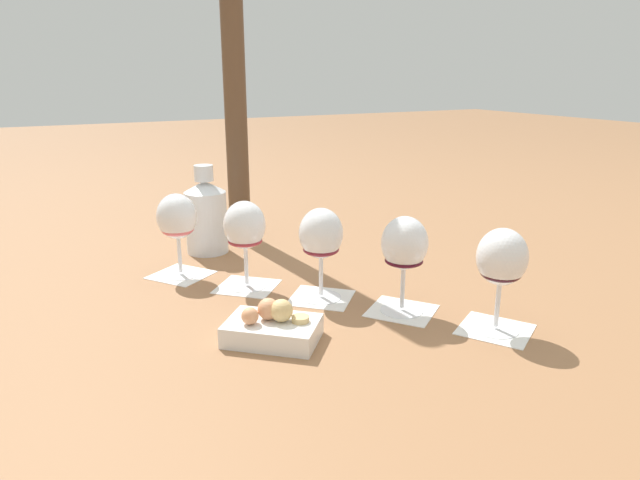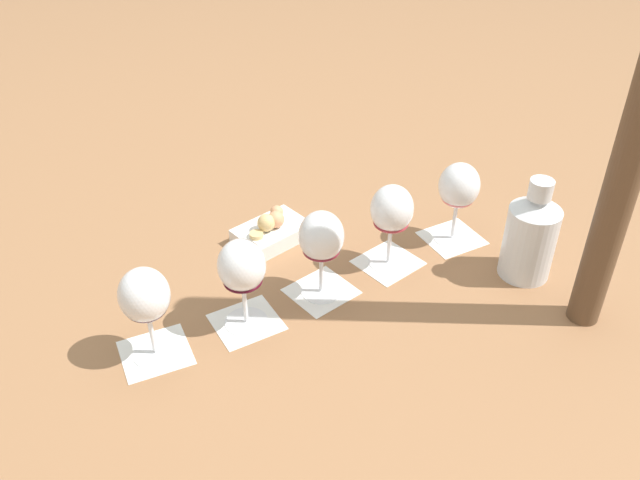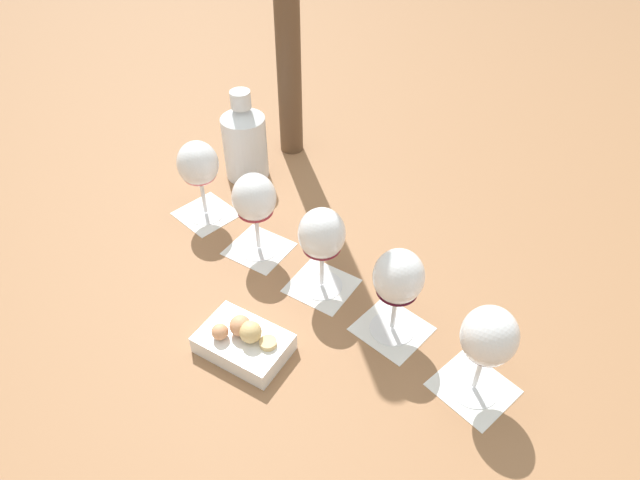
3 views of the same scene
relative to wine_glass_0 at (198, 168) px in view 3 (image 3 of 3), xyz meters
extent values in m
plane|color=#936642|center=(0.24, 0.20, -0.12)|extent=(8.00, 8.00, 0.00)
cube|color=white|center=(0.00, 0.00, -0.11)|extent=(0.15, 0.15, 0.00)
cube|color=white|center=(0.12, 0.10, -0.11)|extent=(0.15, 0.15, 0.00)
cube|color=white|center=(0.25, 0.19, -0.11)|extent=(0.15, 0.15, 0.00)
cube|color=white|center=(0.36, 0.30, -0.11)|extent=(0.15, 0.15, 0.00)
cube|color=white|center=(0.49, 0.39, -0.11)|extent=(0.15, 0.15, 0.00)
cylinder|color=white|center=(0.00, 0.00, -0.11)|extent=(0.07, 0.07, 0.01)
cylinder|color=white|center=(0.00, 0.00, -0.07)|extent=(0.01, 0.01, 0.08)
ellipsoid|color=white|center=(0.00, 0.00, 0.01)|extent=(0.08, 0.08, 0.09)
ellipsoid|color=#DA5F6A|center=(0.00, 0.00, -0.02)|extent=(0.07, 0.07, 0.03)
cylinder|color=white|center=(0.12, 0.10, -0.11)|extent=(0.07, 0.07, 0.01)
cylinder|color=white|center=(0.12, 0.10, -0.07)|extent=(0.01, 0.01, 0.08)
ellipsoid|color=white|center=(0.12, 0.10, 0.01)|extent=(0.08, 0.08, 0.09)
ellipsoid|color=#A22D37|center=(0.12, 0.10, -0.02)|extent=(0.07, 0.07, 0.02)
cylinder|color=white|center=(0.25, 0.19, -0.11)|extent=(0.07, 0.07, 0.01)
cylinder|color=white|center=(0.25, 0.19, -0.07)|extent=(0.01, 0.01, 0.08)
ellipsoid|color=white|center=(0.25, 0.19, 0.01)|extent=(0.08, 0.08, 0.09)
ellipsoid|color=maroon|center=(0.25, 0.19, -0.02)|extent=(0.07, 0.07, 0.02)
cylinder|color=white|center=(0.36, 0.30, -0.11)|extent=(0.07, 0.07, 0.01)
cylinder|color=white|center=(0.36, 0.30, -0.07)|extent=(0.01, 0.01, 0.08)
ellipsoid|color=white|center=(0.36, 0.30, 0.01)|extent=(0.08, 0.08, 0.09)
ellipsoid|color=#430B1A|center=(0.36, 0.30, -0.02)|extent=(0.07, 0.07, 0.02)
cylinder|color=white|center=(0.49, 0.39, -0.11)|extent=(0.07, 0.07, 0.01)
cylinder|color=white|center=(0.49, 0.39, -0.07)|extent=(0.01, 0.01, 0.08)
ellipsoid|color=white|center=(0.49, 0.39, 0.01)|extent=(0.08, 0.08, 0.09)
ellipsoid|color=black|center=(0.49, 0.39, -0.02)|extent=(0.07, 0.07, 0.03)
cylinder|color=silver|center=(-0.13, 0.10, -0.04)|extent=(0.09, 0.09, 0.14)
cone|color=silver|center=(-0.13, 0.10, 0.04)|extent=(0.09, 0.09, 0.03)
cylinder|color=silver|center=(-0.13, 0.10, 0.07)|extent=(0.04, 0.04, 0.04)
cube|color=white|center=(0.36, 0.05, -0.10)|extent=(0.16, 0.17, 0.03)
sphere|color=#DBB775|center=(0.37, 0.06, -0.06)|extent=(0.04, 0.04, 0.04)
sphere|color=tan|center=(0.35, 0.05, -0.07)|extent=(0.03, 0.03, 0.03)
sphere|color=tan|center=(0.35, 0.02, -0.07)|extent=(0.03, 0.03, 0.03)
cylinder|color=#DBB775|center=(0.38, 0.09, -0.08)|extent=(0.03, 0.03, 0.01)
camera|label=1|loc=(1.11, -0.25, 0.29)|focal=32.00mm
camera|label=2|loc=(0.13, 1.14, 0.68)|focal=38.00mm
camera|label=3|loc=(0.94, 0.07, 0.62)|focal=32.00mm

